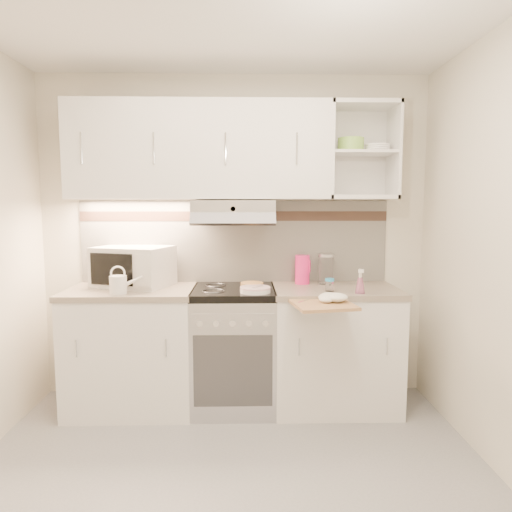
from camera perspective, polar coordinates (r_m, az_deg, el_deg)
The scene contains 17 objects.
ground at distance 2.66m, azimuth -3.37°, elevation -28.03°, with size 3.00×3.00×0.00m, color gray.
room_shell at distance 2.57m, azimuth -3.27°, elevation 9.07°, with size 3.04×2.84×2.52m.
base_cabinet_left at distance 3.57m, azimuth -15.14°, elevation -11.40°, with size 0.90×0.60×0.86m, color white.
worktop_left at distance 3.46m, azimuth -15.36°, elevation -4.28°, with size 0.92×0.62×0.04m, color gray.
base_cabinet_right at distance 3.53m, azimuth 9.75°, elevation -11.46°, with size 0.90×0.60×0.86m, color white.
worktop_right at distance 3.42m, azimuth 9.89°, elevation -4.26°, with size 0.92×0.62×0.04m, color gray.
electric_range at distance 3.46m, azimuth -2.77°, elevation -11.37°, with size 0.60×0.60×0.90m.
microwave at distance 3.55m, azimuth -15.07°, elevation -1.25°, with size 0.62×0.54×0.30m.
watering_can at distance 3.26m, azimuth -16.72°, elevation -3.35°, with size 0.23×0.12×0.19m.
plate_stack at distance 3.18m, azimuth -0.10°, elevation -4.23°, with size 0.21×0.21×0.05m.
bread_loaf at distance 3.35m, azimuth -0.50°, elevation -3.68°, with size 0.17×0.17×0.04m, color #9E713B.
pink_pitcher at distance 3.54m, azimuth 5.83°, elevation -1.68°, with size 0.12×0.11×0.22m.
glass_jar at distance 3.55m, azimuth 8.73°, elevation -1.60°, with size 0.12×0.12×0.23m.
spice_jar at distance 3.26m, azimuth 9.18°, elevation -3.57°, with size 0.06×0.06×0.09m.
spray_bottle at distance 3.22m, azimuth 12.89°, elevation -3.35°, with size 0.07×0.07×0.18m.
cutting_board at distance 2.96m, azimuth 8.43°, elevation -6.08°, with size 0.37×0.34×0.02m, color tan.
dish_towel at distance 3.01m, azimuth 8.86°, elevation -5.06°, with size 0.25×0.21×0.07m, color white, non-canonical shape.
Camera 1 is at (0.09, -2.20, 1.50)m, focal length 32.00 mm.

